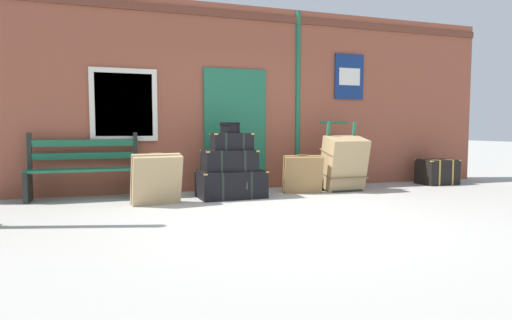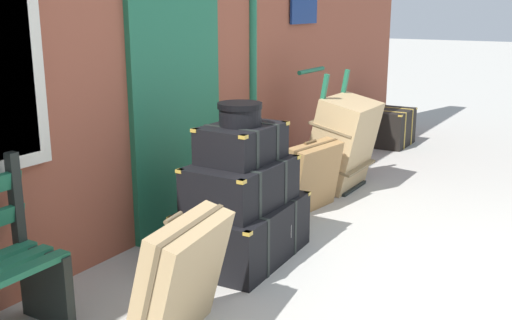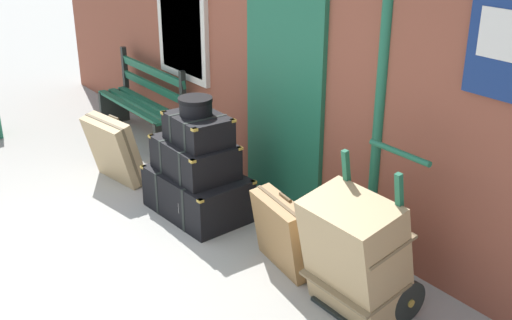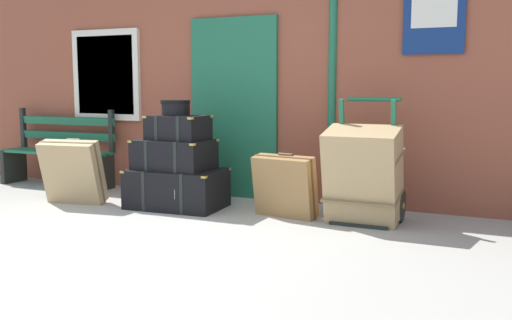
{
  "view_description": "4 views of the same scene",
  "coord_description": "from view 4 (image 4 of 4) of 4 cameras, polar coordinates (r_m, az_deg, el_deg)",
  "views": [
    {
      "loc": [
        -1.84,
        -4.66,
        1.06
      ],
      "look_at": [
        0.16,
        1.58,
        0.58
      ],
      "focal_mm": 29.4,
      "sensor_mm": 36.0,
      "label": 1
    },
    {
      "loc": [
        -3.77,
        -0.65,
        1.83
      ],
      "look_at": [
        0.19,
        1.76,
        0.64
      ],
      "focal_mm": 42.43,
      "sensor_mm": 36.0,
      "label": 2
    },
    {
      "loc": [
        4.49,
        -1.19,
        2.87
      ],
      "look_at": [
        0.4,
        1.85,
        0.71
      ],
      "focal_mm": 44.28,
      "sensor_mm": 36.0,
      "label": 3
    },
    {
      "loc": [
        3.09,
        -3.63,
        1.33
      ],
      "look_at": [
        0.63,
        1.79,
        0.55
      ],
      "focal_mm": 40.4,
      "sensor_mm": 36.0,
      "label": 4
    }
  ],
  "objects": [
    {
      "name": "round_hatbox",
      "position": [
        6.24,
        -7.95,
        5.27
      ],
      "size": [
        0.32,
        0.32,
        0.16
      ],
      "color": "black",
      "rests_on": "steamer_trunk_top"
    },
    {
      "name": "steamer_trunk_top",
      "position": [
        6.24,
        -7.71,
        3.2
      ],
      "size": [
        0.62,
        0.46,
        0.27
      ],
      "color": "black",
      "rests_on": "steamer_trunk_middle"
    },
    {
      "name": "platform_bench",
      "position": [
        8.02,
        -18.91,
        0.75
      ],
      "size": [
        1.6,
        0.43,
        1.01
      ],
      "color": "#1E6647",
      "rests_on": "ground"
    },
    {
      "name": "suitcase_umber",
      "position": [
        6.73,
        -17.7,
        -1.13
      ],
      "size": [
        0.72,
        0.46,
        0.73
      ],
      "color": "tan",
      "rests_on": "ground"
    },
    {
      "name": "large_brown_trunk",
      "position": [
        5.56,
        10.54,
        -1.47
      ],
      "size": [
        0.7,
        0.61,
        0.95
      ],
      "color": "tan",
      "rests_on": "ground"
    },
    {
      "name": "steamer_trunk_base",
      "position": [
        6.31,
        -7.85,
        -2.8
      ],
      "size": [
        1.05,
        0.71,
        0.43
      ],
      "color": "black",
      "rests_on": "ground"
    },
    {
      "name": "porters_trolley",
      "position": [
        5.76,
        10.91,
        -3.22
      ],
      "size": [
        0.71,
        0.56,
        1.21
      ],
      "color": "black",
      "rests_on": "ground"
    },
    {
      "name": "ground_plane",
      "position": [
        4.95,
        -15.56,
        -8.36
      ],
      "size": [
        60.0,
        60.0,
        0.0
      ],
      "primitive_type": "plane",
      "color": "#A3A099"
    },
    {
      "name": "brick_facade",
      "position": [
        6.96,
        -2.1,
        9.69
      ],
      "size": [
        10.4,
        0.35,
        3.2
      ],
      "color": "brown",
      "rests_on": "ground"
    },
    {
      "name": "steamer_trunk_middle",
      "position": [
        6.27,
        -8.11,
        0.55
      ],
      "size": [
        0.81,
        0.55,
        0.33
      ],
      "color": "black",
      "rests_on": "steamer_trunk_base"
    },
    {
      "name": "suitcase_tan",
      "position": [
        5.79,
        2.86,
        -2.61
      ],
      "size": [
        0.67,
        0.38,
        0.65
      ],
      "color": "olive",
      "rests_on": "ground"
    }
  ]
}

